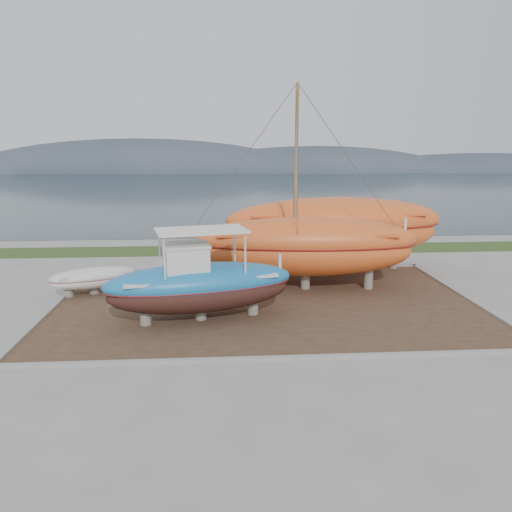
{
  "coord_description": "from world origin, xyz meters",
  "views": [
    {
      "loc": [
        -1.88,
        -16.99,
        6.75
      ],
      "look_at": [
        -0.43,
        4.0,
        2.13
      ],
      "focal_mm": 35.0,
      "sensor_mm": 36.0,
      "label": 1
    }
  ],
  "objects_px": {
    "orange_sailboat": "(307,190)",
    "blue_caique": "(200,275)",
    "white_dinghy": "(94,281)",
    "orange_bare_hull": "(335,235)"
  },
  "relations": [
    {
      "from": "orange_sailboat",
      "to": "blue_caique",
      "type": "bearing_deg",
      "value": -136.04
    },
    {
      "from": "orange_sailboat",
      "to": "white_dinghy",
      "type": "bearing_deg",
      "value": -175.27
    },
    {
      "from": "blue_caique",
      "to": "orange_sailboat",
      "type": "relative_size",
      "value": 0.71
    },
    {
      "from": "blue_caique",
      "to": "orange_sailboat",
      "type": "height_order",
      "value": "orange_sailboat"
    },
    {
      "from": "orange_bare_hull",
      "to": "blue_caique",
      "type": "bearing_deg",
      "value": -135.11
    },
    {
      "from": "orange_bare_hull",
      "to": "white_dinghy",
      "type": "bearing_deg",
      "value": -165.5
    },
    {
      "from": "white_dinghy",
      "to": "orange_sailboat",
      "type": "xyz_separation_m",
      "value": [
        9.97,
        0.14,
        4.16
      ]
    },
    {
      "from": "blue_caique",
      "to": "white_dinghy",
      "type": "bearing_deg",
      "value": 129.52
    },
    {
      "from": "blue_caique",
      "to": "orange_sailboat",
      "type": "bearing_deg",
      "value": 27.17
    },
    {
      "from": "white_dinghy",
      "to": "orange_sailboat",
      "type": "distance_m",
      "value": 10.8
    }
  ]
}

